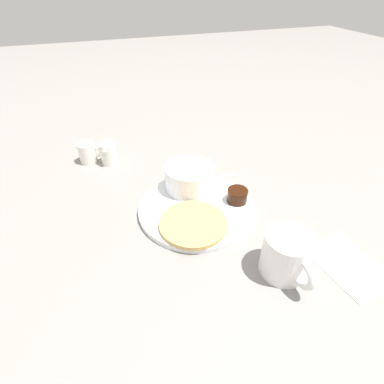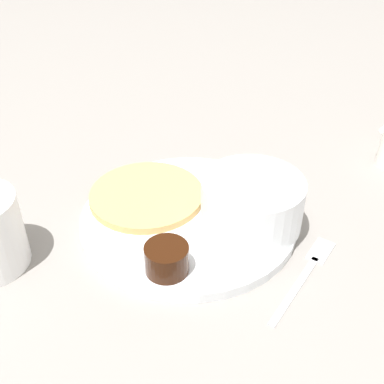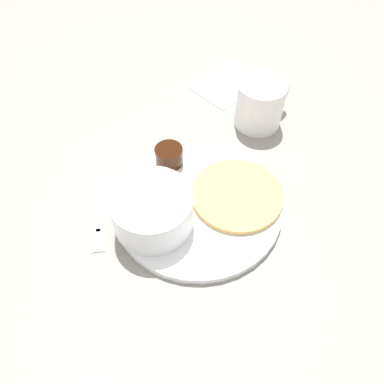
# 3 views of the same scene
# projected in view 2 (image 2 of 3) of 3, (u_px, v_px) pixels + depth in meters

# --- Properties ---
(ground_plane) EXTENTS (4.00, 4.00, 0.00)m
(ground_plane) POSITION_uv_depth(u_px,v_px,m) (189.00, 222.00, 0.57)
(ground_plane) COLOR gray
(plate) EXTENTS (0.25, 0.25, 0.01)m
(plate) POSITION_uv_depth(u_px,v_px,m) (189.00, 218.00, 0.57)
(plate) COLOR white
(plate) RESTS_ON ground_plane
(pancake_stack) EXTENTS (0.14, 0.14, 0.01)m
(pancake_stack) POSITION_uv_depth(u_px,v_px,m) (147.00, 195.00, 0.59)
(pancake_stack) COLOR tan
(pancake_stack) RESTS_ON plate
(bowl) EXTENTS (0.11, 0.11, 0.06)m
(bowl) POSITION_uv_depth(u_px,v_px,m) (252.00, 201.00, 0.53)
(bowl) COLOR white
(bowl) RESTS_ON plate
(syrup_cup) EXTENTS (0.05, 0.05, 0.03)m
(syrup_cup) POSITION_uv_depth(u_px,v_px,m) (167.00, 259.00, 0.48)
(syrup_cup) COLOR black
(syrup_cup) RESTS_ON plate
(butter_ramekin) EXTENTS (0.05, 0.05, 0.04)m
(butter_ramekin) POSITION_uv_depth(u_px,v_px,m) (267.00, 223.00, 0.53)
(butter_ramekin) COLOR white
(butter_ramekin) RESTS_ON plate
(fork) EXTENTS (0.08, 0.13, 0.00)m
(fork) POSITION_uv_depth(u_px,v_px,m) (309.00, 269.00, 0.50)
(fork) COLOR silver
(fork) RESTS_ON ground_plane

